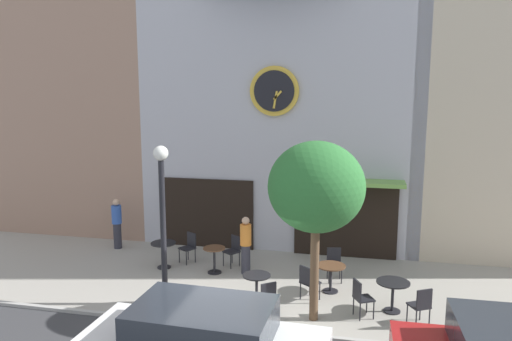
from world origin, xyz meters
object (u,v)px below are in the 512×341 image
object	(u,v)px
cafe_table_rightmost	(214,256)
cafe_chair_near_tree	(267,297)
cafe_table_near_curb	(164,250)
cafe_table_center_right	(331,272)
cafe_chair_left_end	(334,262)
cafe_chair_corner	(361,296)
cafe_chair_outer	(189,245)
pedestrian_orange	(246,245)
cafe_table_leftmost	(257,283)
street_lamp	(163,226)
cafe_chair_mid_row	(233,248)
cafe_table_center_left	(393,289)
street_tree	(316,188)
pedestrian_blue	(117,223)
cafe_chair_facing_street	(421,304)
cafe_chair_curbside	(308,280)

from	to	relation	value
cafe_table_rightmost	cafe_chair_near_tree	bearing A→B (deg)	-50.78
cafe_table_near_curb	cafe_table_rightmost	size ratio (longest dim) A/B	1.03
cafe_table_center_right	cafe_chair_left_end	distance (m)	0.81
cafe_chair_corner	cafe_table_center_right	bearing A→B (deg)	120.28
cafe_chair_outer	pedestrian_orange	distance (m)	2.02
cafe_table_leftmost	cafe_chair_corner	world-z (taller)	cafe_chair_corner
cafe_chair_near_tree	cafe_chair_outer	bearing A→B (deg)	133.73
street_lamp	cafe_chair_mid_row	size ratio (longest dim) A/B	4.35
cafe_table_rightmost	cafe_table_center_right	bearing A→B (deg)	-10.53
cafe_table_rightmost	cafe_table_center_left	xyz separation A→B (m)	(4.84, -1.47, 0.05)
cafe_table_center_right	pedestrian_orange	xyz separation A→B (m)	(-2.45, 0.75, 0.33)
street_tree	pedestrian_blue	size ratio (longest dim) A/B	2.46
street_tree	cafe_chair_left_end	world-z (taller)	street_tree
cafe_table_rightmost	cafe_chair_near_tree	xyz separation A→B (m)	(2.01, -2.46, 0.03)
cafe_chair_left_end	cafe_chair_corner	xyz separation A→B (m)	(0.72, -2.11, 0.00)
cafe_table_center_left	cafe_chair_near_tree	bearing A→B (deg)	-160.77
cafe_table_leftmost	cafe_table_center_left	bearing A→B (deg)	4.27
cafe_chair_mid_row	pedestrian_orange	distance (m)	0.83
cafe_table_near_curb	cafe_chair_facing_street	bearing A→B (deg)	-17.10
street_lamp	pedestrian_orange	xyz separation A→B (m)	(1.46, 2.36, -1.13)
cafe_table_near_curb	pedestrian_orange	xyz separation A→B (m)	(2.47, 0.06, 0.31)
street_lamp	cafe_chair_corner	distance (m)	4.91
cafe_chair_near_tree	pedestrian_blue	world-z (taller)	pedestrian_blue
street_tree	cafe_table_center_left	distance (m)	3.19
cafe_table_near_curb	pedestrian_blue	distance (m)	2.61
cafe_table_near_curb	cafe_table_center_right	world-z (taller)	cafe_table_near_curb
cafe_table_center_left	pedestrian_blue	bearing A→B (deg)	161.44
street_tree	cafe_chair_facing_street	bearing A→B (deg)	4.35
cafe_chair_curbside	pedestrian_blue	world-z (taller)	pedestrian_blue
cafe_table_near_curb	cafe_table_rightmost	bearing A→B (deg)	-2.52
pedestrian_blue	street_tree	bearing A→B (deg)	-28.29
street_tree	pedestrian_blue	world-z (taller)	street_tree
street_tree	cafe_table_near_curb	world-z (taller)	street_tree
cafe_chair_outer	cafe_chair_corner	size ratio (longest dim) A/B	1.00
cafe_chair_mid_row	cafe_table_near_curb	bearing A→B (deg)	-162.38
cafe_chair_near_tree	cafe_chair_left_end	size ratio (longest dim) A/B	1.00
cafe_chair_corner	pedestrian_orange	distance (m)	3.83
street_lamp	cafe_chair_near_tree	bearing A→B (deg)	-5.18
cafe_table_leftmost	cafe_chair_outer	bearing A→B (deg)	137.43
cafe_chair_left_end	cafe_table_center_left	bearing A→B (deg)	-48.55
cafe_table_rightmost	cafe_chair_mid_row	size ratio (longest dim) A/B	0.83
cafe_table_near_curb	cafe_chair_curbside	xyz separation A→B (m)	(4.40, -1.35, -0.03)
cafe_chair_outer	pedestrian_orange	size ratio (longest dim) A/B	0.54
cafe_table_center_left	cafe_chair_mid_row	xyz separation A→B (m)	(-4.46, 2.16, -0.02)
street_lamp	street_tree	xyz separation A→B (m)	(3.63, -0.03, 1.09)
cafe_chair_facing_street	cafe_chair_corner	size ratio (longest dim) A/B	1.00
cafe_table_center_right	cafe_chair_facing_street	xyz separation A→B (m)	(2.08, -1.46, 0.00)
cafe_table_near_curb	cafe_chair_outer	size ratio (longest dim) A/B	0.85
cafe_table_leftmost	pedestrian_orange	xyz separation A→B (m)	(-0.72, 1.85, 0.35)
street_tree	cafe_chair_left_end	xyz separation A→B (m)	(0.32, 2.45, -2.55)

